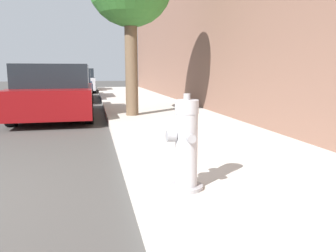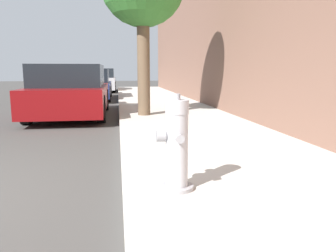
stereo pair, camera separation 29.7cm
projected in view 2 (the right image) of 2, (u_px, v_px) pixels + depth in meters
The scene contains 5 objects.
sidewalk_slab at pixel (261, 184), 3.35m from camera, with size 2.81×40.00×0.14m.
fire_hydrant at pixel (176, 146), 2.95m from camera, with size 0.34×0.34×0.88m.
parked_car_near at pixel (71, 92), 8.80m from camera, with size 1.89×4.23×1.38m.
parked_car_mid at pixel (91, 85), 14.11m from camera, with size 1.72×4.48×1.29m.
parked_car_far at pixel (100, 81), 19.56m from camera, with size 1.79×3.84×1.37m.
Camera 2 is at (2.15, -3.02, 1.21)m, focal length 35.00 mm.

